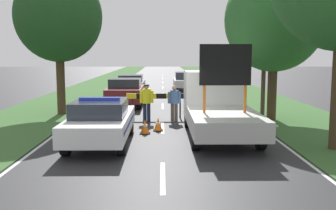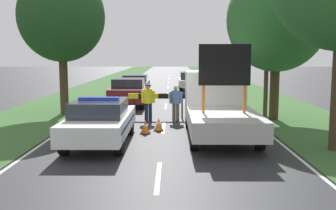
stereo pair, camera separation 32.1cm
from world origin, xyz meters
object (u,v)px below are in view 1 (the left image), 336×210
at_px(work_truck, 218,104).
at_px(traffic_cone_centre_front, 145,127).
at_px(roadside_tree_near_right, 275,20).
at_px(road_barrier, 156,98).
at_px(queued_car_suv_grey, 131,85).
at_px(pedestrian_civilian, 174,100).
at_px(roadside_tree_near_left, 59,17).
at_px(utility_pole, 265,41).
at_px(police_officer, 147,100).
at_px(police_car, 101,121).
at_px(traffic_cone_near_police, 158,124).
at_px(queued_car_wagon_maroon, 126,92).
at_px(queued_car_van_white, 186,81).

distance_m(work_truck, traffic_cone_centre_front, 2.81).
distance_m(traffic_cone_centre_front, roadside_tree_near_right, 7.55).
height_order(road_barrier, queued_car_suv_grey, queued_car_suv_grey).
height_order(pedestrian_civilian, roadside_tree_near_right, roadside_tree_near_right).
distance_m(roadside_tree_near_left, utility_pole, 9.80).
bearing_deg(roadside_tree_near_right, roadside_tree_near_left, 170.02).
bearing_deg(police_officer, police_car, 85.89).
bearing_deg(roadside_tree_near_right, traffic_cone_centre_front, -151.49).
relative_size(police_officer, traffic_cone_near_police, 3.22).
bearing_deg(queued_car_wagon_maroon, traffic_cone_centre_front, 100.60).
bearing_deg(queued_car_suv_grey, utility_pole, 128.58).
distance_m(traffic_cone_centre_front, queued_car_wagon_maroon, 7.83).
height_order(road_barrier, queued_car_van_white, queued_car_van_white).
height_order(work_truck, police_officer, work_truck).
xyz_separation_m(police_car, work_truck, (4.05, 1.64, 0.33)).
xyz_separation_m(work_truck, pedestrian_civilian, (-1.52, 2.69, -0.17)).
bearing_deg(traffic_cone_centre_front, police_officer, 90.80).
bearing_deg(queued_car_wagon_maroon, police_car, 90.43).
height_order(work_truck, roadside_tree_near_left, roadside_tree_near_left).
xyz_separation_m(roadside_tree_near_right, utility_pole, (-0.12, 1.09, -0.90)).
relative_size(roadside_tree_near_right, utility_pole, 0.98).
distance_m(pedestrian_civilian, roadside_tree_near_left, 6.94).
bearing_deg(roadside_tree_near_right, queued_car_wagon_maroon, 146.20).
bearing_deg(traffic_cone_near_police, traffic_cone_centre_front, -130.95).
relative_size(work_truck, traffic_cone_near_police, 11.27).
distance_m(queued_car_wagon_maroon, utility_pole, 8.19).
distance_m(police_car, police_officer, 4.42).
distance_m(road_barrier, traffic_cone_centre_front, 3.70).
distance_m(police_car, pedestrian_civilian, 5.02).
bearing_deg(utility_pole, pedestrian_civilian, -161.53).
height_order(police_car, utility_pole, utility_pole).
relative_size(road_barrier, police_officer, 1.66).
xyz_separation_m(queued_car_wagon_maroon, utility_pole, (6.85, -3.58, 2.71)).
xyz_separation_m(pedestrian_civilian, traffic_cone_centre_front, (-1.17, -2.68, -0.67)).
distance_m(traffic_cone_centre_front, roadside_tree_near_left, 7.78).
height_order(road_barrier, pedestrian_civilian, pedestrian_civilian).
distance_m(roadside_tree_near_left, roadside_tree_near_right, 9.98).
relative_size(pedestrian_civilian, roadside_tree_near_right, 0.24).
distance_m(queued_car_suv_grey, queued_car_van_white, 6.67).
xyz_separation_m(pedestrian_civilian, traffic_cone_near_police, (-0.68, -2.12, -0.68)).
bearing_deg(queued_car_van_white, roadside_tree_near_right, 101.18).
xyz_separation_m(police_officer, roadside_tree_near_left, (-4.25, 2.18, 3.72)).
distance_m(queued_car_wagon_maroon, queued_car_van_white, 11.13).
height_order(road_barrier, roadside_tree_near_right, roadside_tree_near_right).
bearing_deg(police_car, roadside_tree_near_right, 38.85).
xyz_separation_m(traffic_cone_near_police, utility_pole, (4.93, 3.54, 3.28)).
relative_size(police_car, queued_car_suv_grey, 1.19).
height_order(police_officer, queued_car_van_white, police_officer).
bearing_deg(traffic_cone_centre_front, traffic_cone_near_police, 49.05).
xyz_separation_m(queued_car_van_white, utility_pole, (2.86, -13.97, 2.77)).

